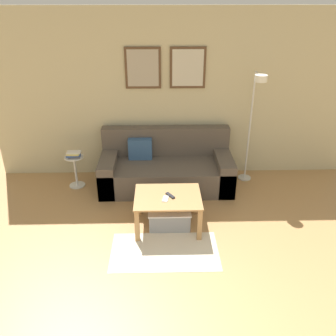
# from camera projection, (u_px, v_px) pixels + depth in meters

# --- Properties ---
(wall_back) EXTENTS (5.60, 0.09, 2.55)m
(wall_back) POSITION_uv_depth(u_px,v_px,m) (174.00, 96.00, 5.43)
(wall_back) COLOR #C6BC93
(wall_back) RESTS_ON ground_plane
(area_rug) EXTENTS (1.25, 0.70, 0.01)m
(area_rug) POSITION_uv_depth(u_px,v_px,m) (165.00, 251.00, 4.14)
(area_rug) COLOR beige
(area_rug) RESTS_ON ground_plane
(couch) EXTENTS (1.98, 0.90, 0.84)m
(couch) POSITION_uv_depth(u_px,v_px,m) (166.00, 168.00, 5.46)
(couch) COLOR brown
(couch) RESTS_ON ground_plane
(coffee_table) EXTENTS (0.82, 0.64, 0.45)m
(coffee_table) POSITION_uv_depth(u_px,v_px,m) (168.00, 202.00, 4.43)
(coffee_table) COLOR #AD7F4C
(coffee_table) RESTS_ON ground_plane
(storage_bin) EXTENTS (0.54, 0.42, 0.25)m
(storage_bin) POSITION_uv_depth(u_px,v_px,m) (169.00, 216.00, 4.57)
(storage_bin) COLOR gray
(storage_bin) RESTS_ON ground_plane
(floor_lamp) EXTENTS (0.21, 0.48, 1.72)m
(floor_lamp) POSITION_uv_depth(u_px,v_px,m) (254.00, 112.00, 5.10)
(floor_lamp) COLOR silver
(floor_lamp) RESTS_ON ground_plane
(side_table) EXTENTS (0.28, 0.28, 0.50)m
(side_table) POSITION_uv_depth(u_px,v_px,m) (75.00, 169.00, 5.41)
(side_table) COLOR silver
(side_table) RESTS_ON ground_plane
(book_stack) EXTENTS (0.22, 0.18, 0.08)m
(book_stack) POSITION_uv_depth(u_px,v_px,m) (74.00, 154.00, 5.28)
(book_stack) COLOR #4C4C51
(book_stack) RESTS_ON side_table
(remote_control) EXTENTS (0.12, 0.15, 0.02)m
(remote_control) POSITION_uv_depth(u_px,v_px,m) (170.00, 195.00, 4.39)
(remote_control) COLOR #232328
(remote_control) RESTS_ON coffee_table
(cell_phone) EXTENTS (0.09, 0.15, 0.01)m
(cell_phone) POSITION_uv_depth(u_px,v_px,m) (165.00, 199.00, 4.33)
(cell_phone) COLOR silver
(cell_phone) RESTS_ON coffee_table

